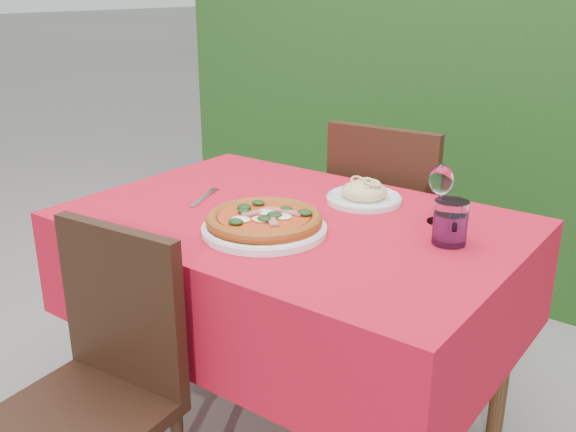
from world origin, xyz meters
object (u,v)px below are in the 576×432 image
Objects in this scene: chair_far at (390,227)px; pizza_plate at (264,222)px; fork at (202,199)px; chair_near at (99,376)px; water_glass at (450,225)px; pasta_plate at (364,195)px; wine_glass at (441,182)px.

chair_far is 2.74× the size of pizza_plate.
chair_near is at bearing -94.26° from fork.
pasta_plate is at bearing 154.93° from water_glass.
fork is at bearing 61.91° from chair_far.
wine_glass is (0.26, -0.03, 0.09)m from pasta_plate.
pizza_plate is at bearing 65.85° from chair_near.
wine_glass is at bearing 124.08° from water_glass.
water_glass reaches higher than pasta_plate.
fork is (-0.32, 0.10, -0.03)m from pizza_plate.
chair_near reaches higher than fork.
chair_near reaches higher than pasta_plate.
wine_glass is at bearing 45.90° from pizza_plate.
chair_near is 0.64m from fork.
chair_far is 0.65m from wine_glass.
water_glass is (0.43, 0.22, 0.02)m from pizza_plate.
chair_near is 0.56m from pizza_plate.
chair_far is 0.81m from pizza_plate.
pizza_plate is at bearing 87.89° from chair_far.
chair_far is 5.51× the size of wine_glass.
fork is at bearing 163.16° from pizza_plate.
wine_glass is at bearing -6.93° from pasta_plate.
pizza_plate is 0.34m from fork.
chair_far reaches higher than wine_glass.
chair_near is at bearing -108.99° from pizza_plate.
water_glass is at bearing -12.15° from fork.
pasta_plate is (0.10, -0.39, 0.25)m from chair_far.
chair_near is at bearing -130.90° from water_glass.
wine_glass is at bearing 53.17° from chair_near.
chair_far is at bearing 130.60° from wine_glass.
pasta_plate is (0.08, 0.38, -0.01)m from pizza_plate.
chair_far is at bearing 44.02° from fork.
pizza_plate is at bearing -152.68° from water_glass.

